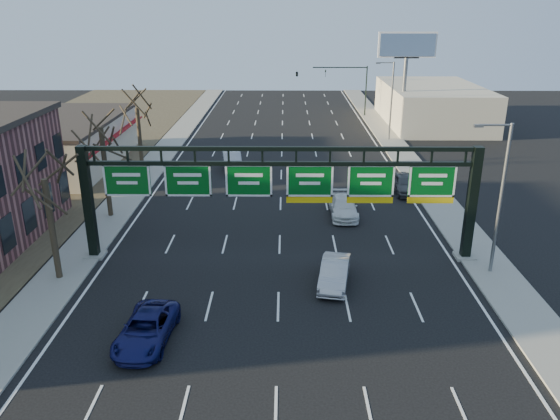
{
  "coord_description": "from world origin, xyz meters",
  "views": [
    {
      "loc": [
        0.32,
        -23.26,
        14.97
      ],
      "look_at": [
        0.04,
        7.99,
        3.2
      ],
      "focal_mm": 35.0,
      "sensor_mm": 36.0,
      "label": 1
    }
  ],
  "objects_px": {
    "car_blue_suv": "(146,329)",
    "car_white_wagon": "(343,207)",
    "sign_gantry": "(282,188)",
    "car_silver_sedan": "(334,273)"
  },
  "relations": [
    {
      "from": "car_blue_suv",
      "to": "car_silver_sedan",
      "type": "relative_size",
      "value": 1.11
    },
    {
      "from": "sign_gantry",
      "to": "car_white_wagon",
      "type": "relative_size",
      "value": 5.06
    },
    {
      "from": "sign_gantry",
      "to": "car_white_wagon",
      "type": "height_order",
      "value": "sign_gantry"
    },
    {
      "from": "car_silver_sedan",
      "to": "car_white_wagon",
      "type": "relative_size",
      "value": 0.9
    },
    {
      "from": "car_blue_suv",
      "to": "car_silver_sedan",
      "type": "height_order",
      "value": "car_silver_sedan"
    },
    {
      "from": "car_blue_suv",
      "to": "car_white_wagon",
      "type": "xyz_separation_m",
      "value": [
        10.94,
        16.65,
        0.03
      ]
    },
    {
      "from": "sign_gantry",
      "to": "car_blue_suv",
      "type": "relative_size",
      "value": 5.06
    },
    {
      "from": "car_silver_sedan",
      "to": "car_white_wagon",
      "type": "xyz_separation_m",
      "value": [
        1.59,
        10.9,
        -0.02
      ]
    },
    {
      "from": "car_blue_suv",
      "to": "car_white_wagon",
      "type": "height_order",
      "value": "car_white_wagon"
    },
    {
      "from": "sign_gantry",
      "to": "car_white_wagon",
      "type": "bearing_deg",
      "value": 57.98
    }
  ]
}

